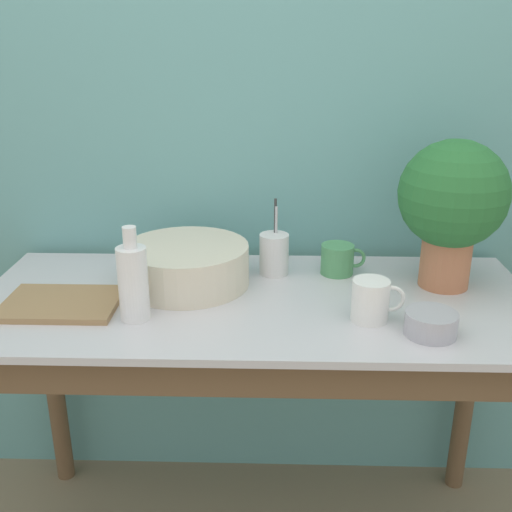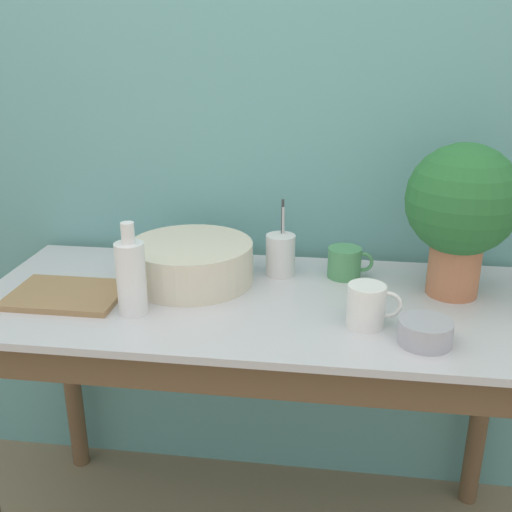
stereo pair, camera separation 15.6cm
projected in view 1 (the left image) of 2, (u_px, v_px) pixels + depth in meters
The scene contains 10 objects.
wall_back at pixel (260, 140), 1.83m from camera, with size 6.00×0.05×2.40m.
counter_table at pixel (256, 355), 1.63m from camera, with size 1.50×0.65×0.84m.
potted_plant at pixel (452, 201), 1.60m from camera, with size 0.29×0.29×0.41m.
bowl_wash_large at pixel (187, 265), 1.67m from camera, with size 0.35×0.35×0.12m.
bottle_tall at pixel (133, 281), 1.45m from camera, with size 0.07×0.07×0.24m.
mug_green at pixel (338, 259), 1.75m from camera, with size 0.13×0.10×0.09m.
mug_white at pixel (371, 300), 1.46m from camera, with size 0.13×0.09×0.10m.
bowl_small_steel at pixel (431, 323), 1.40m from camera, with size 0.12×0.12×0.06m.
utensil_cup at pixel (274, 254), 1.74m from camera, with size 0.09×0.09×0.22m.
tray_board at pixel (61, 303), 1.55m from camera, with size 0.29×0.21×0.02m.
Camera 1 is at (0.04, -1.13, 1.51)m, focal length 42.00 mm.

